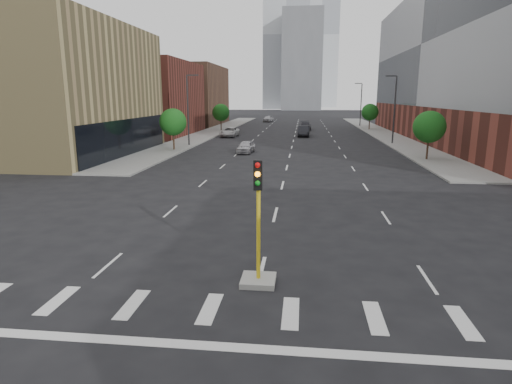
% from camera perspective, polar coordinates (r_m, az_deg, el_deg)
% --- Properties ---
extents(sidewalk_left_far, '(5.00, 92.00, 0.15)m').
position_cam_1_polar(sidewalk_left_far, '(80.85, -5.50, 8.13)').
color(sidewalk_left_far, gray).
rests_on(sidewalk_left_far, ground).
extents(sidewalk_right_far, '(5.00, 92.00, 0.15)m').
position_cam_1_polar(sidewalk_right_far, '(80.30, 16.16, 7.66)').
color(sidewalk_right_far, gray).
rests_on(sidewalk_right_far, ground).
extents(building_left_mid, '(20.00, 24.00, 14.00)m').
position_cam_1_polar(building_left_mid, '(53.43, -27.13, 11.95)').
color(building_left_mid, tan).
rests_on(building_left_mid, ground).
extents(building_left_far_a, '(20.00, 22.00, 12.00)m').
position_cam_1_polar(building_left_far_a, '(76.58, -16.25, 11.88)').
color(building_left_far_a, brown).
rests_on(building_left_far_a, ground).
extents(building_left_far_b, '(20.00, 24.00, 13.00)m').
position_cam_1_polar(building_left_far_b, '(101.13, -10.57, 12.53)').
color(building_left_far_b, brown).
rests_on(building_left_far_b, ground).
extents(building_right_main, '(24.00, 70.00, 22.00)m').
position_cam_1_polar(building_right_main, '(70.84, 30.73, 14.68)').
color(building_right_main, brown).
rests_on(building_right_main, ground).
extents(tower_left, '(22.00, 22.00, 70.00)m').
position_cam_1_polar(tower_left, '(226.90, 4.13, 19.90)').
color(tower_left, '#B2B7BC').
rests_on(tower_left, ground).
extents(tower_right, '(20.00, 20.00, 80.00)m').
position_cam_1_polar(tower_right, '(267.15, 8.61, 19.79)').
color(tower_right, '#B2B7BC').
rests_on(tower_right, ground).
extents(tower_mid, '(18.00, 18.00, 44.00)m').
position_cam_1_polar(tower_mid, '(205.49, 6.16, 16.98)').
color(tower_mid, slate).
rests_on(tower_mid, ground).
extents(median_traffic_signal, '(1.20, 1.20, 4.40)m').
position_cam_1_polar(median_traffic_signal, '(14.97, 0.31, -8.72)').
color(median_traffic_signal, '#999993').
rests_on(median_traffic_signal, ground).
extents(streetlight_right_a, '(1.60, 0.22, 9.07)m').
position_cam_1_polar(streetlight_right_a, '(61.09, 17.93, 10.76)').
color(streetlight_right_a, '#2D2D30').
rests_on(streetlight_right_a, ground).
extents(streetlight_right_b, '(1.60, 0.22, 9.07)m').
position_cam_1_polar(streetlight_right_b, '(95.66, 13.78, 11.49)').
color(streetlight_right_b, '#2D2D30').
rests_on(streetlight_right_b, ground).
extents(streetlight_left, '(1.60, 0.22, 9.07)m').
position_cam_1_polar(streetlight_left, '(56.89, -9.00, 11.11)').
color(streetlight_left, '#2D2D30').
rests_on(streetlight_left, ground).
extents(tree_left_near, '(3.20, 3.20, 4.85)m').
position_cam_1_polar(tree_left_near, '(52.32, -11.01, 9.14)').
color(tree_left_near, '#382619').
rests_on(tree_left_near, ground).
extents(tree_left_far, '(3.20, 3.20, 4.85)m').
position_cam_1_polar(tree_left_far, '(81.43, -4.71, 10.52)').
color(tree_left_far, '#382619').
rests_on(tree_left_far, ground).
extents(tree_right_near, '(3.20, 3.20, 4.85)m').
position_cam_1_polar(tree_right_near, '(46.72, 22.11, 8.04)').
color(tree_right_near, '#382619').
rests_on(tree_right_near, ground).
extents(tree_right_far, '(3.20, 3.20, 4.85)m').
position_cam_1_polar(tree_right_far, '(85.87, 14.96, 10.25)').
color(tree_right_far, '#382619').
rests_on(tree_right_far, ground).
extents(car_near_left, '(1.99, 4.22, 1.39)m').
position_cam_1_polar(car_near_left, '(49.49, -1.37, 6.03)').
color(car_near_left, '#AAA9AE').
rests_on(car_near_left, ground).
extents(car_mid_right, '(1.97, 5.14, 1.67)m').
position_cam_1_polar(car_mid_right, '(70.28, 6.40, 8.05)').
color(car_mid_right, black).
rests_on(car_mid_right, ground).
extents(car_far_left, '(2.66, 5.50, 1.51)m').
position_cam_1_polar(car_far_left, '(69.58, -3.53, 7.99)').
color(car_far_left, silver).
rests_on(car_far_left, ground).
extents(car_deep_right, '(2.23, 5.47, 1.59)m').
position_cam_1_polar(car_deep_right, '(83.67, 6.56, 8.75)').
color(car_deep_right, '#222228').
rests_on(car_deep_right, ground).
extents(car_distant, '(2.66, 5.03, 1.63)m').
position_cam_1_polar(car_distant, '(109.37, 1.64, 9.75)').
color(car_distant, '#B5B4B9').
rests_on(car_distant, ground).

